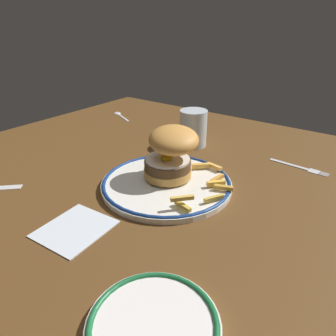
{
  "coord_description": "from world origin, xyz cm",
  "views": [
    {
      "loc": [
        34.99,
        -51.44,
        33.44
      ],
      "look_at": [
        0.41,
        -4.28,
        4.6
      ],
      "focal_mm": 32.68,
      "sensor_mm": 36.0,
      "label": 1
    }
  ],
  "objects_px": {
    "dinner_plate": "(168,183)",
    "burger": "(171,152)",
    "napkin": "(75,228)",
    "fork": "(300,167)",
    "spoon": "(119,114)",
    "water_glass": "(193,131)",
    "side_plate": "(153,325)"
  },
  "relations": [
    {
      "from": "fork",
      "to": "side_plate",
      "type": "bearing_deg",
      "value": -91.89
    },
    {
      "from": "burger",
      "to": "napkin",
      "type": "relative_size",
      "value": 1.32
    },
    {
      "from": "burger",
      "to": "spoon",
      "type": "xyz_separation_m",
      "value": [
        -0.47,
        0.32,
        -0.07
      ]
    },
    {
      "from": "water_glass",
      "to": "fork",
      "type": "height_order",
      "value": "water_glass"
    },
    {
      "from": "dinner_plate",
      "to": "water_glass",
      "type": "relative_size",
      "value": 2.76
    },
    {
      "from": "napkin",
      "to": "burger",
      "type": "bearing_deg",
      "value": 81.94
    },
    {
      "from": "burger",
      "to": "napkin",
      "type": "height_order",
      "value": "burger"
    },
    {
      "from": "water_glass",
      "to": "spoon",
      "type": "relative_size",
      "value": 0.81
    },
    {
      "from": "burger",
      "to": "fork",
      "type": "height_order",
      "value": "burger"
    },
    {
      "from": "fork",
      "to": "spoon",
      "type": "bearing_deg",
      "value": 174.35
    },
    {
      "from": "dinner_plate",
      "to": "fork",
      "type": "bearing_deg",
      "value": 52.45
    },
    {
      "from": "dinner_plate",
      "to": "side_plate",
      "type": "height_order",
      "value": "same"
    },
    {
      "from": "fork",
      "to": "napkin",
      "type": "relative_size",
      "value": 1.23
    },
    {
      "from": "water_glass",
      "to": "side_plate",
      "type": "height_order",
      "value": "water_glass"
    },
    {
      "from": "fork",
      "to": "napkin",
      "type": "xyz_separation_m",
      "value": [
        -0.25,
        -0.49,
        0.0
      ]
    },
    {
      "from": "dinner_plate",
      "to": "spoon",
      "type": "xyz_separation_m",
      "value": [
        -0.48,
        0.34,
        -0.0
      ]
    },
    {
      "from": "burger",
      "to": "water_glass",
      "type": "relative_size",
      "value": 1.51
    },
    {
      "from": "burger",
      "to": "water_glass",
      "type": "xyz_separation_m",
      "value": [
        -0.08,
        0.22,
        -0.03
      ]
    },
    {
      "from": "dinner_plate",
      "to": "napkin",
      "type": "relative_size",
      "value": 2.41
    },
    {
      "from": "dinner_plate",
      "to": "napkin",
      "type": "xyz_separation_m",
      "value": [
        -0.04,
        -0.22,
        -0.01
      ]
    },
    {
      "from": "dinner_plate",
      "to": "burger",
      "type": "xyz_separation_m",
      "value": [
        -0.01,
        0.02,
        0.06
      ]
    },
    {
      "from": "water_glass",
      "to": "fork",
      "type": "xyz_separation_m",
      "value": [
        0.29,
        0.03,
        -0.04
      ]
    },
    {
      "from": "dinner_plate",
      "to": "side_plate",
      "type": "bearing_deg",
      "value": -56.63
    },
    {
      "from": "dinner_plate",
      "to": "napkin",
      "type": "height_order",
      "value": "dinner_plate"
    },
    {
      "from": "dinner_plate",
      "to": "burger",
      "type": "distance_m",
      "value": 0.07
    },
    {
      "from": "napkin",
      "to": "water_glass",
      "type": "bearing_deg",
      "value": 95.5
    },
    {
      "from": "burger",
      "to": "spoon",
      "type": "bearing_deg",
      "value": 146.29
    },
    {
      "from": "fork",
      "to": "spoon",
      "type": "relative_size",
      "value": 1.13
    },
    {
      "from": "spoon",
      "to": "napkin",
      "type": "xyz_separation_m",
      "value": [
        0.44,
        -0.56,
        -0.0
      ]
    },
    {
      "from": "side_plate",
      "to": "napkin",
      "type": "height_order",
      "value": "side_plate"
    },
    {
      "from": "napkin",
      "to": "dinner_plate",
      "type": "bearing_deg",
      "value": 78.84
    },
    {
      "from": "dinner_plate",
      "to": "burger",
      "type": "bearing_deg",
      "value": 112.45
    }
  ]
}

